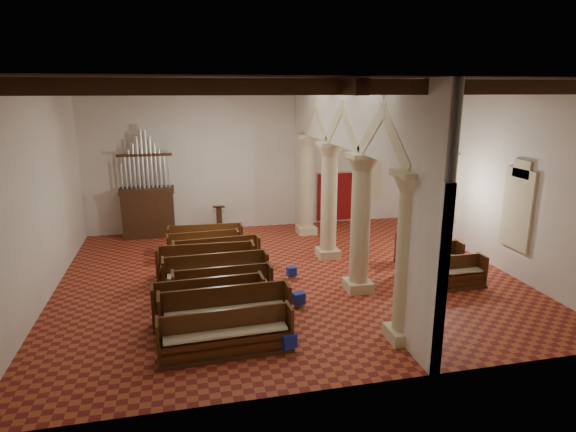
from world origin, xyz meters
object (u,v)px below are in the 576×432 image
at_px(nave_pew_0, 226,341).
at_px(aisle_pew_0, 453,277).
at_px(lectern, 219,220).
at_px(pipe_organ, 148,203).
at_px(processional_banner, 365,204).

relative_size(nave_pew_0, aisle_pew_0, 1.54).
xyz_separation_m(lectern, aisle_pew_0, (6.34, -7.43, -0.17)).
height_order(pipe_organ, processional_banner, pipe_organ).
bearing_deg(aisle_pew_0, pipe_organ, 140.49).
bearing_deg(aisle_pew_0, nave_pew_0, -162.24).
xyz_separation_m(pipe_organ, processional_banner, (9.25, -0.01, -0.53)).
bearing_deg(processional_banner, lectern, 156.45).
relative_size(processional_banner, aisle_pew_0, 1.36).
bearing_deg(pipe_organ, aisle_pew_0, -39.13).
relative_size(pipe_organ, lectern, 3.70).
bearing_deg(processional_banner, nave_pew_0, -149.75).
distance_m(pipe_organ, lectern, 2.95).
distance_m(processional_banner, aisle_pew_0, 7.45).
xyz_separation_m(pipe_organ, aisle_pew_0, (9.15, -7.44, -1.05)).
bearing_deg(nave_pew_0, aisle_pew_0, 15.63).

